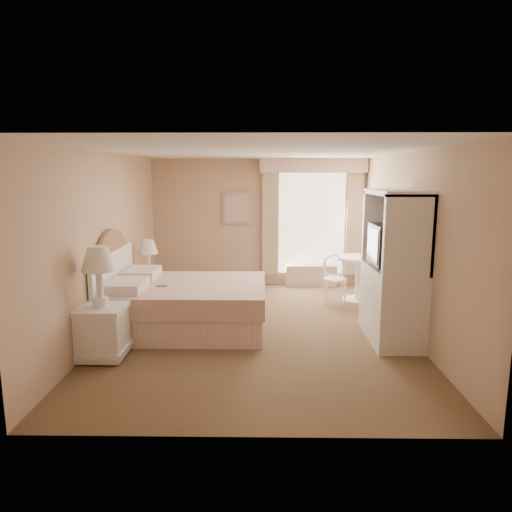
{
  "coord_description": "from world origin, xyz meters",
  "views": [
    {
      "loc": [
        0.08,
        -6.28,
        2.19
      ],
      "look_at": [
        -0.02,
        0.3,
        1.02
      ],
      "focal_mm": 32.0,
      "sensor_mm": 36.0,
      "label": 1
    }
  ],
  "objects_px": {
    "cafe_chair": "(334,275)",
    "armoire": "(394,279)",
    "nightstand_near": "(102,318)",
    "nightstand_far": "(149,281)",
    "round_table": "(358,271)",
    "bed": "(180,303)"
  },
  "relations": [
    {
      "from": "cafe_chair",
      "to": "armoire",
      "type": "bearing_deg",
      "value": -74.81
    },
    {
      "from": "nightstand_near",
      "to": "nightstand_far",
      "type": "relative_size",
      "value": 1.22
    },
    {
      "from": "round_table",
      "to": "cafe_chair",
      "type": "bearing_deg",
      "value": -168.41
    },
    {
      "from": "bed",
      "to": "round_table",
      "type": "relative_size",
      "value": 2.83
    },
    {
      "from": "round_table",
      "to": "armoire",
      "type": "relative_size",
      "value": 0.39
    },
    {
      "from": "nightstand_far",
      "to": "armoire",
      "type": "distance_m",
      "value": 4.01
    },
    {
      "from": "bed",
      "to": "round_table",
      "type": "bearing_deg",
      "value": 27.84
    },
    {
      "from": "nightstand_far",
      "to": "cafe_chair",
      "type": "xyz_separation_m",
      "value": [
        3.17,
        0.24,
        0.06
      ]
    },
    {
      "from": "nightstand_near",
      "to": "nightstand_far",
      "type": "bearing_deg",
      "value": 90.0
    },
    {
      "from": "armoire",
      "to": "bed",
      "type": "bearing_deg",
      "value": 172.03
    },
    {
      "from": "bed",
      "to": "round_table",
      "type": "distance_m",
      "value": 3.24
    },
    {
      "from": "round_table",
      "to": "cafe_chair",
      "type": "height_order",
      "value": "cafe_chair"
    },
    {
      "from": "bed",
      "to": "cafe_chair",
      "type": "height_order",
      "value": "bed"
    },
    {
      "from": "nightstand_far",
      "to": "armoire",
      "type": "xyz_separation_m",
      "value": [
        3.65,
        -1.6,
        0.41
      ]
    },
    {
      "from": "armoire",
      "to": "round_table",
      "type": "bearing_deg",
      "value": 91.89
    },
    {
      "from": "round_table",
      "to": "nightstand_far",
      "type": "bearing_deg",
      "value": -174.82
    },
    {
      "from": "nightstand_near",
      "to": "round_table",
      "type": "bearing_deg",
      "value": 36.25
    },
    {
      "from": "nightstand_near",
      "to": "armoire",
      "type": "bearing_deg",
      "value": 10.99
    },
    {
      "from": "nightstand_near",
      "to": "nightstand_far",
      "type": "distance_m",
      "value": 2.31
    },
    {
      "from": "cafe_chair",
      "to": "armoire",
      "type": "distance_m",
      "value": 1.93
    },
    {
      "from": "nightstand_far",
      "to": "round_table",
      "type": "bearing_deg",
      "value": 5.18
    },
    {
      "from": "bed",
      "to": "nightstand_far",
      "type": "height_order",
      "value": "bed"
    }
  ]
}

